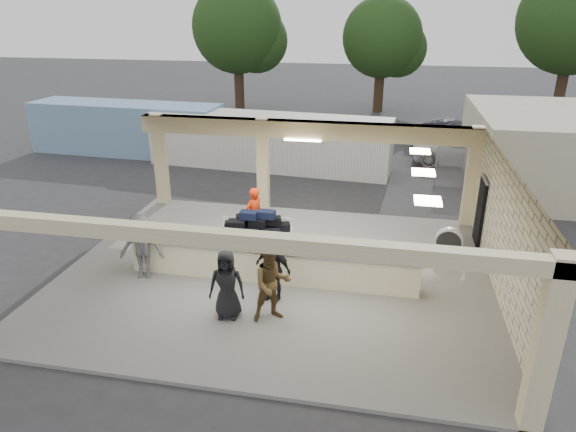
% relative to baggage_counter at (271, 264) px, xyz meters
% --- Properties ---
extents(ground, '(120.00, 120.00, 0.00)m').
position_rel_baggage_counter_xyz_m(ground, '(0.00, 0.50, -0.59)').
color(ground, '#2D2D30').
rests_on(ground, ground).
extents(pavilion, '(12.01, 10.00, 3.55)m').
position_rel_baggage_counter_xyz_m(pavilion, '(0.21, 1.16, 0.76)').
color(pavilion, slate).
rests_on(pavilion, ground).
extents(baggage_counter, '(8.20, 0.58, 0.98)m').
position_rel_baggage_counter_xyz_m(baggage_counter, '(0.00, 0.00, 0.00)').
color(baggage_counter, beige).
rests_on(baggage_counter, pavilion).
extents(luggage_cart, '(2.39, 1.65, 1.31)m').
position_rel_baggage_counter_xyz_m(luggage_cart, '(-0.95, 1.75, 0.23)').
color(luggage_cart, silver).
rests_on(luggage_cart, pavilion).
extents(drum_fan, '(0.85, 0.46, 0.92)m').
position_rel_baggage_counter_xyz_m(drum_fan, '(4.94, 2.49, 0.00)').
color(drum_fan, silver).
rests_on(drum_fan, pavilion).
extents(baggage_handler, '(0.69, 0.78, 1.88)m').
position_rel_baggage_counter_xyz_m(baggage_handler, '(-1.08, 2.26, 0.45)').
color(baggage_handler, red).
rests_on(baggage_handler, pavilion).
extents(passenger_a, '(1.02, 0.78, 1.92)m').
position_rel_baggage_counter_xyz_m(passenger_a, '(0.44, -1.85, 0.47)').
color(passenger_a, brown).
rests_on(passenger_a, pavilion).
extents(passenger_b, '(1.11, 0.74, 1.77)m').
position_rel_baggage_counter_xyz_m(passenger_b, '(0.26, -0.94, 0.40)').
color(passenger_b, black).
rests_on(passenger_b, pavilion).
extents(passenger_c, '(1.27, 0.64, 1.88)m').
position_rel_baggage_counter_xyz_m(passenger_c, '(-3.57, -0.50, 0.46)').
color(passenger_c, '#4D4D52').
rests_on(passenger_c, pavilion).
extents(passenger_d, '(0.90, 0.46, 1.77)m').
position_rel_baggage_counter_xyz_m(passenger_d, '(-0.65, -1.96, 0.40)').
color(passenger_d, black).
rests_on(passenger_d, pavilion).
extents(car_white_a, '(5.11, 2.51, 1.45)m').
position_rel_baggage_counter_xyz_m(car_white_a, '(6.76, 13.25, 0.14)').
color(car_white_a, silver).
rests_on(car_white_a, ground).
extents(car_white_b, '(4.98, 2.18, 1.53)m').
position_rel_baggage_counter_xyz_m(car_white_b, '(11.91, 14.16, 0.18)').
color(car_white_b, silver).
rests_on(car_white_b, ground).
extents(car_dark, '(4.88, 3.48, 1.54)m').
position_rel_baggage_counter_xyz_m(car_dark, '(6.26, 15.92, 0.18)').
color(car_dark, black).
rests_on(car_dark, ground).
extents(container_white, '(11.67, 3.32, 2.49)m').
position_rel_baggage_counter_xyz_m(container_white, '(-2.63, 11.01, 0.66)').
color(container_white, white).
rests_on(container_white, ground).
extents(container_blue, '(10.12, 2.91, 2.60)m').
position_rel_baggage_counter_xyz_m(container_blue, '(-10.51, 12.12, 0.72)').
color(container_blue, '#6E95B0').
rests_on(container_blue, ground).
extents(tree_left, '(6.60, 6.30, 9.00)m').
position_rel_baggage_counter_xyz_m(tree_left, '(-7.68, 24.66, 5.00)').
color(tree_left, '#382619').
rests_on(tree_left, ground).
extents(tree_mid, '(6.00, 5.60, 8.00)m').
position_rel_baggage_counter_xyz_m(tree_mid, '(2.32, 26.66, 4.38)').
color(tree_mid, '#382619').
rests_on(tree_mid, ground).
extents(adjacent_building, '(6.00, 8.00, 3.20)m').
position_rel_baggage_counter_xyz_m(adjacent_building, '(9.50, 10.50, 1.01)').
color(adjacent_building, beige).
rests_on(adjacent_building, ground).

